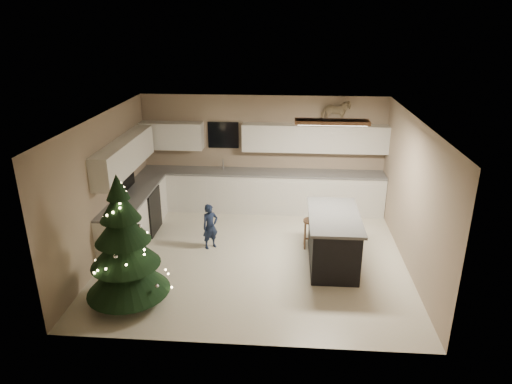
% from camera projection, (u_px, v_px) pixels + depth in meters
% --- Properties ---
extents(ground_plane, '(5.50, 5.50, 0.00)m').
position_uv_depth(ground_plane, '(255.00, 256.00, 8.57)').
color(ground_plane, beige).
extents(room_shell, '(5.52, 5.02, 2.61)m').
position_uv_depth(room_shell, '(256.00, 167.00, 7.94)').
color(room_shell, gray).
rests_on(room_shell, ground_plane).
extents(cabinetry, '(5.50, 3.20, 2.00)m').
position_uv_depth(cabinetry, '(219.00, 186.00, 9.90)').
color(cabinetry, silver).
rests_on(cabinetry, ground_plane).
extents(island, '(0.90, 1.70, 0.95)m').
position_uv_depth(island, '(333.00, 239.00, 8.15)').
color(island, black).
rests_on(island, ground_plane).
extents(bar_stool, '(0.30, 0.30, 0.58)m').
position_uv_depth(bar_stool, '(311.00, 227.00, 8.74)').
color(bar_stool, brown).
rests_on(bar_stool, ground_plane).
extents(christmas_tree, '(1.32, 1.28, 2.11)m').
position_uv_depth(christmas_tree, '(125.00, 252.00, 6.90)').
color(christmas_tree, '#3F2816').
rests_on(christmas_tree, ground_plane).
extents(toddler, '(0.39, 0.37, 0.89)m').
position_uv_depth(toddler, '(210.00, 226.00, 8.73)').
color(toddler, '#0F1F39').
rests_on(toddler, ground_plane).
extents(rocking_horse, '(0.62, 0.28, 0.54)m').
position_uv_depth(rocking_horse, '(336.00, 112.00, 9.81)').
color(rocking_horse, brown).
rests_on(rocking_horse, cabinetry).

